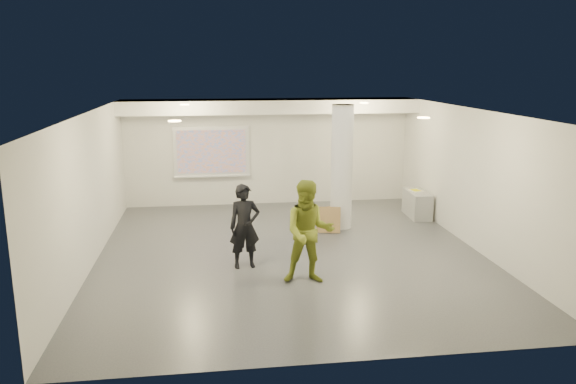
{
  "coord_description": "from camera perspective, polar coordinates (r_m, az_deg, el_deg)",
  "views": [
    {
      "loc": [
        -1.59,
        -11.19,
        3.91
      ],
      "look_at": [
        0.0,
        0.4,
        1.25
      ],
      "focal_mm": 35.0,
      "sensor_mm": 36.0,
      "label": 1
    }
  ],
  "objects": [
    {
      "name": "column",
      "position": [
        13.57,
        5.49,
        2.52
      ],
      "size": [
        0.52,
        0.52,
        3.0
      ],
      "primitive_type": "cylinder",
      "color": "silver",
      "rests_on": "floor"
    },
    {
      "name": "wall_back",
      "position": [
        15.95,
        -2.0,
        4.12
      ],
      "size": [
        8.0,
        0.01,
        3.0
      ],
      "primitive_type": "cube",
      "color": "silver",
      "rests_on": "floor"
    },
    {
      "name": "projection_screen",
      "position": [
        15.82,
        -7.77,
        4.03
      ],
      "size": [
        2.1,
        0.13,
        1.42
      ],
      "color": "silver",
      "rests_on": "wall_back"
    },
    {
      "name": "soffit_band",
      "position": [
        15.26,
        -1.83,
        8.71
      ],
      "size": [
        8.0,
        1.1,
        0.36
      ],
      "primitive_type": "cube",
      "color": "white",
      "rests_on": "ceiling"
    },
    {
      "name": "floor",
      "position": [
        11.96,
        0.26,
        -6.27
      ],
      "size": [
        8.0,
        9.0,
        0.01
      ],
      "primitive_type": "cube",
      "color": "#3B3D43",
      "rests_on": "ground"
    },
    {
      "name": "woman",
      "position": [
        10.99,
        -4.43,
        -3.5
      ],
      "size": [
        0.65,
        0.47,
        1.67
      ],
      "primitive_type": "imported",
      "rotation": [
        0.0,
        0.0,
        0.13
      ],
      "color": "black",
      "rests_on": "floor"
    },
    {
      "name": "wall_front",
      "position": [
        7.29,
        5.27,
        -6.57
      ],
      "size": [
        8.0,
        0.01,
        3.0
      ],
      "primitive_type": "cube",
      "color": "silver",
      "rests_on": "floor"
    },
    {
      "name": "downlight_ne",
      "position": [
        14.24,
        7.74,
        8.95
      ],
      "size": [
        0.22,
        0.22,
        0.02
      ],
      "primitive_type": "cylinder",
      "color": "#F9CF81",
      "rests_on": "ceiling"
    },
    {
      "name": "postit_pad",
      "position": [
        15.09,
        12.83,
        0.15
      ],
      "size": [
        0.24,
        0.3,
        0.03
      ],
      "primitive_type": "cube",
      "rotation": [
        0.0,
        0.0,
        0.17
      ],
      "color": "#DAD703",
      "rests_on": "credenza"
    },
    {
      "name": "cardboard_front",
      "position": [
        13.38,
        4.13,
        -2.84
      ],
      "size": [
        0.6,
        0.33,
        0.62
      ],
      "primitive_type": "cube",
      "rotation": [
        -0.25,
        0.0,
        -0.22
      ],
      "color": "olive",
      "rests_on": "floor"
    },
    {
      "name": "downlight_nw",
      "position": [
        13.74,
        -10.46,
        8.72
      ],
      "size": [
        0.22,
        0.22,
        0.02
      ],
      "primitive_type": "cylinder",
      "color": "#F9CF81",
      "rests_on": "ceiling"
    },
    {
      "name": "man",
      "position": [
        10.17,
        2.14,
        -4.09
      ],
      "size": [
        1.0,
        0.82,
        1.91
      ],
      "primitive_type": "imported",
      "rotation": [
        0.0,
        0.0,
        -0.11
      ],
      "color": "olive",
      "rests_on": "floor"
    },
    {
      "name": "wall_right",
      "position": [
        12.74,
        18.39,
        1.24
      ],
      "size": [
        0.01,
        9.0,
        3.0
      ],
      "primitive_type": "cube",
      "color": "silver",
      "rests_on": "floor"
    },
    {
      "name": "downlight_sw",
      "position": [
        9.75,
        -11.45,
        7.08
      ],
      "size": [
        0.22,
        0.22,
        0.02
      ],
      "primitive_type": "cylinder",
      "color": "#F9CF81",
      "rests_on": "ceiling"
    },
    {
      "name": "papers_stack",
      "position": [
        15.1,
        12.86,
        0.15
      ],
      "size": [
        0.32,
        0.38,
        0.02
      ],
      "primitive_type": "cube",
      "rotation": [
        0.0,
        0.0,
        0.21
      ],
      "color": "white",
      "rests_on": "credenza"
    },
    {
      "name": "wall_left",
      "position": [
        11.7,
        -19.52,
        0.17
      ],
      "size": [
        0.01,
        9.0,
        3.0
      ],
      "primitive_type": "cube",
      "color": "silver",
      "rests_on": "floor"
    },
    {
      "name": "cardboard_back",
      "position": [
        13.75,
        3.81,
        -2.6
      ],
      "size": [
        0.48,
        0.25,
        0.53
      ],
      "primitive_type": "cube",
      "rotation": [
        -0.08,
        0.0,
        0.37
      ],
      "color": "olive",
      "rests_on": "floor"
    },
    {
      "name": "credenza",
      "position": [
        15.13,
        12.99,
        -1.19
      ],
      "size": [
        0.53,
        1.18,
        0.67
      ],
      "primitive_type": "cube",
      "rotation": [
        0.0,
        0.0,
        -0.05
      ],
      "color": "gray",
      "rests_on": "floor"
    },
    {
      "name": "downlight_se",
      "position": [
        10.45,
        13.61,
        7.34
      ],
      "size": [
        0.22,
        0.22,
        0.02
      ],
      "primitive_type": "cylinder",
      "color": "#F9CF81",
      "rests_on": "ceiling"
    },
    {
      "name": "ceiling",
      "position": [
        11.34,
        0.28,
        8.21
      ],
      "size": [
        8.0,
        9.0,
        0.01
      ],
      "primitive_type": "cube",
      "color": "silver",
      "rests_on": "floor"
    }
  ]
}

